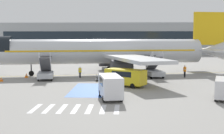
{
  "coord_description": "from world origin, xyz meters",
  "views": [
    {
      "loc": [
        3.19,
        -52.2,
        6.29
      ],
      "look_at": [
        1.22,
        -4.34,
        1.63
      ],
      "focal_mm": 50.0,
      "sensor_mm": 36.0,
      "label": 1
    }
  ],
  "objects_px": {
    "ground_crew_0": "(80,71)",
    "fuel_tanker": "(143,55)",
    "boarding_stairs_aft": "(154,71)",
    "traffic_cone_0": "(26,76)",
    "terminal_building": "(142,38)",
    "ground_crew_1": "(133,72)",
    "traffic_cone_1": "(1,79)",
    "ground_crew_2": "(112,71)",
    "baggage_cart": "(105,79)",
    "service_van_0": "(125,76)",
    "airliner": "(106,52)",
    "boarding_stairs_forward": "(46,73)",
    "service_van_1": "(110,85)",
    "ground_crew_3": "(185,70)"
  },
  "relations": [
    {
      "from": "boarding_stairs_forward",
      "to": "baggage_cart",
      "type": "bearing_deg",
      "value": -18.62
    },
    {
      "from": "ground_crew_1",
      "to": "boarding_stairs_aft",
      "type": "bearing_deg",
      "value": -74.36
    },
    {
      "from": "terminal_building",
      "to": "ground_crew_3",
      "type": "bearing_deg",
      "value": -87.58
    },
    {
      "from": "airliner",
      "to": "service_van_0",
      "type": "distance_m",
      "value": 13.1
    },
    {
      "from": "fuel_tanker",
      "to": "traffic_cone_0",
      "type": "distance_m",
      "value": 35.66
    },
    {
      "from": "fuel_tanker",
      "to": "ground_crew_1",
      "type": "xyz_separation_m",
      "value": [
        -3.35,
        -30.47,
        -0.79
      ]
    },
    {
      "from": "ground_crew_0",
      "to": "ground_crew_2",
      "type": "bearing_deg",
      "value": -148.83
    },
    {
      "from": "airliner",
      "to": "boarding_stairs_forward",
      "type": "height_order",
      "value": "airliner"
    },
    {
      "from": "ground_crew_0",
      "to": "fuel_tanker",
      "type": "bearing_deg",
      "value": -87.12
    },
    {
      "from": "boarding_stairs_aft",
      "to": "ground_crew_2",
      "type": "distance_m",
      "value": 6.49
    },
    {
      "from": "fuel_tanker",
      "to": "ground_crew_1",
      "type": "height_order",
      "value": "fuel_tanker"
    },
    {
      "from": "ground_crew_1",
      "to": "traffic_cone_1",
      "type": "relative_size",
      "value": 2.72
    },
    {
      "from": "baggage_cart",
      "to": "ground_crew_0",
      "type": "relative_size",
      "value": 1.61
    },
    {
      "from": "ground_crew_3",
      "to": "service_van_1",
      "type": "bearing_deg",
      "value": -67.19
    },
    {
      "from": "ground_crew_0",
      "to": "ground_crew_1",
      "type": "distance_m",
      "value": 8.14
    },
    {
      "from": "boarding_stairs_forward",
      "to": "terminal_building",
      "type": "xyz_separation_m",
      "value": [
        18.15,
        71.26,
        4.65
      ]
    },
    {
      "from": "boarding_stairs_forward",
      "to": "ground_crew_2",
      "type": "height_order",
      "value": "boarding_stairs_forward"
    },
    {
      "from": "baggage_cart",
      "to": "traffic_cone_1",
      "type": "distance_m",
      "value": 14.62
    },
    {
      "from": "boarding_stairs_forward",
      "to": "boarding_stairs_aft",
      "type": "height_order",
      "value": "boarding_stairs_forward"
    },
    {
      "from": "baggage_cart",
      "to": "boarding_stairs_forward",
      "type": "bearing_deg",
      "value": 78.06
    },
    {
      "from": "service_van_1",
      "to": "ground_crew_1",
      "type": "xyz_separation_m",
      "value": [
        2.61,
        15.12,
        -0.4
      ]
    },
    {
      "from": "airliner",
      "to": "ground_crew_0",
      "type": "height_order",
      "value": "airliner"
    },
    {
      "from": "airliner",
      "to": "baggage_cart",
      "type": "height_order",
      "value": "airliner"
    },
    {
      "from": "ground_crew_1",
      "to": "service_van_1",
      "type": "bearing_deg",
      "value": 151.67
    },
    {
      "from": "service_van_0",
      "to": "ground_crew_3",
      "type": "xyz_separation_m",
      "value": [
        9.23,
        9.32,
        -0.23
      ]
    },
    {
      "from": "boarding_stairs_forward",
      "to": "service_van_0",
      "type": "distance_m",
      "value": 13.27
    },
    {
      "from": "service_van_1",
      "to": "traffic_cone_0",
      "type": "distance_m",
      "value": 20.99
    },
    {
      "from": "boarding_stairs_aft",
      "to": "service_van_1",
      "type": "relative_size",
      "value": 1.05
    },
    {
      "from": "airliner",
      "to": "traffic_cone_0",
      "type": "height_order",
      "value": "airliner"
    },
    {
      "from": "boarding_stairs_forward",
      "to": "boarding_stairs_aft",
      "type": "xyz_separation_m",
      "value": [
        16.24,
        3.29,
        -0.0
      ]
    },
    {
      "from": "ground_crew_2",
      "to": "service_van_0",
      "type": "bearing_deg",
      "value": 18.34
    },
    {
      "from": "boarding_stairs_aft",
      "to": "airliner",
      "type": "bearing_deg",
      "value": 146.31
    },
    {
      "from": "traffic_cone_0",
      "to": "terminal_building",
      "type": "bearing_deg",
      "value": 72.74
    },
    {
      "from": "baggage_cart",
      "to": "ground_crew_2",
      "type": "relative_size",
      "value": 1.61
    },
    {
      "from": "airliner",
      "to": "service_van_0",
      "type": "height_order",
      "value": "airliner"
    },
    {
      "from": "fuel_tanker",
      "to": "service_van_0",
      "type": "xyz_separation_m",
      "value": [
        -4.42,
        -37.53,
        -0.49
      ]
    },
    {
      "from": "service_van_1",
      "to": "baggage_cart",
      "type": "height_order",
      "value": "service_van_1"
    },
    {
      "from": "ground_crew_3",
      "to": "traffic_cone_1",
      "type": "bearing_deg",
      "value": -113.52
    },
    {
      "from": "ground_crew_2",
      "to": "terminal_building",
      "type": "bearing_deg",
      "value": 178.4
    },
    {
      "from": "ground_crew_0",
      "to": "traffic_cone_0",
      "type": "height_order",
      "value": "ground_crew_0"
    },
    {
      "from": "ground_crew_0",
      "to": "terminal_building",
      "type": "height_order",
      "value": "terminal_building"
    },
    {
      "from": "ground_crew_2",
      "to": "ground_crew_0",
      "type": "bearing_deg",
      "value": -77.59
    },
    {
      "from": "service_van_0",
      "to": "ground_crew_0",
      "type": "bearing_deg",
      "value": 71.5
    },
    {
      "from": "boarding_stairs_aft",
      "to": "service_van_0",
      "type": "relative_size",
      "value": 1.01
    },
    {
      "from": "ground_crew_1",
      "to": "ground_crew_2",
      "type": "relative_size",
      "value": 1.04
    },
    {
      "from": "boarding_stairs_aft",
      "to": "service_van_0",
      "type": "xyz_separation_m",
      "value": [
        -4.44,
        -9.35,
        0.31
      ]
    },
    {
      "from": "traffic_cone_1",
      "to": "ground_crew_0",
      "type": "bearing_deg",
      "value": 23.26
    },
    {
      "from": "fuel_tanker",
      "to": "ground_crew_3",
      "type": "relative_size",
      "value": 5.15
    },
    {
      "from": "boarding_stairs_aft",
      "to": "ground_crew_2",
      "type": "xyz_separation_m",
      "value": [
        -6.47,
        -0.51,
        -0.03
      ]
    },
    {
      "from": "boarding_stairs_aft",
      "to": "traffic_cone_0",
      "type": "relative_size",
      "value": 8.08
    }
  ]
}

